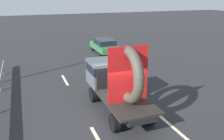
% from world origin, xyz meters
% --- Properties ---
extents(ground_plane, '(120.00, 120.00, 0.00)m').
position_xyz_m(ground_plane, '(0.00, 0.00, 0.00)').
color(ground_plane, '#28282B').
extents(flatbed_truck, '(2.02, 5.13, 3.59)m').
position_xyz_m(flatbed_truck, '(0.31, 0.71, 1.60)').
color(flatbed_truck, black).
rests_on(flatbed_truck, ground_plane).
extents(distant_sedan, '(1.82, 4.25, 1.39)m').
position_xyz_m(distant_sedan, '(3.74, 12.38, 0.74)').
color(distant_sedan, black).
rests_on(distant_sedan, ground_plane).
extents(lane_dash_left_far, '(0.16, 2.15, 0.01)m').
position_xyz_m(lane_dash_left_far, '(-1.40, 5.82, 0.00)').
color(lane_dash_left_far, beige).
rests_on(lane_dash_left_far, ground_plane).
extents(lane_dash_right_near, '(0.16, 2.91, 0.01)m').
position_xyz_m(lane_dash_right_near, '(2.02, -1.87, 0.00)').
color(lane_dash_right_near, beige).
rests_on(lane_dash_right_near, ground_plane).
extents(lane_dash_right_far, '(0.16, 2.09, 0.01)m').
position_xyz_m(lane_dash_right_far, '(2.02, 6.24, 0.00)').
color(lane_dash_right_far, beige).
rests_on(lane_dash_right_far, ground_plane).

